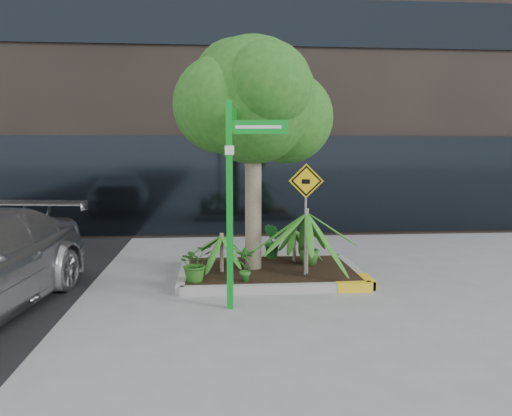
{
  "coord_description": "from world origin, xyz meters",
  "views": [
    {
      "loc": [
        -0.83,
        -8.75,
        2.41
      ],
      "look_at": [
        -0.07,
        0.2,
        1.31
      ],
      "focal_mm": 35.0,
      "sensor_mm": 36.0,
      "label": 1
    }
  ],
  "objects": [
    {
      "name": "shrub_c",
      "position": [
        -0.3,
        -0.55,
        0.45
      ],
      "size": [
        0.34,
        0.34,
        0.61
      ],
      "primitive_type": "imported",
      "rotation": [
        0.0,
        0.0,
        3.09
      ],
      "color": "#297423",
      "rests_on": "planter"
    },
    {
      "name": "shrub_a",
      "position": [
        -1.15,
        -0.48,
        0.47
      ],
      "size": [
        0.77,
        0.77,
        0.63
      ],
      "primitive_type": "imported",
      "rotation": [
        0.0,
        0.0,
        0.47
      ],
      "color": "#27611B",
      "rests_on": "planter"
    },
    {
      "name": "cattle_sign",
      "position": [
        0.78,
        -0.18,
        1.48
      ],
      "size": [
        0.6,
        0.17,
        1.97
      ],
      "rotation": [
        0.0,
        0.0,
        -0.2
      ],
      "color": "slate",
      "rests_on": "ground"
    },
    {
      "name": "palm_back",
      "position": [
        0.76,
        0.87,
        0.78
      ],
      "size": [
        0.76,
        0.76,
        0.84
      ],
      "color": "gray",
      "rests_on": "ground"
    },
    {
      "name": "planter",
      "position": [
        0.23,
        0.27,
        0.1
      ],
      "size": [
        3.35,
        2.36,
        0.15
      ],
      "color": "#9E9E99",
      "rests_on": "ground"
    },
    {
      "name": "palm_front",
      "position": [
        0.82,
        -0.09,
        1.25
      ],
      "size": [
        1.32,
        1.32,
        1.47
      ],
      "color": "gray",
      "rests_on": "ground"
    },
    {
      "name": "ground",
      "position": [
        0.0,
        0.0,
        0.0
      ],
      "size": [
        80.0,
        80.0,
        0.0
      ],
      "primitive_type": "plane",
      "color": "gray",
      "rests_on": "ground"
    },
    {
      "name": "shrub_d",
      "position": [
        0.35,
        1.14,
        0.51
      ],
      "size": [
        0.5,
        0.5,
        0.72
      ],
      "primitive_type": "imported",
      "rotation": [
        0.0,
        0.0,
        5.02
      ],
      "color": "#1E6825",
      "rests_on": "planter"
    },
    {
      "name": "street_sign_post",
      "position": [
        -0.53,
        -1.45,
        1.9
      ],
      "size": [
        0.9,
        0.99,
        3.08
      ],
      "rotation": [
        0.0,
        0.0,
        -0.17
      ],
      "color": "#0D9622",
      "rests_on": "ground"
    },
    {
      "name": "palm_left",
      "position": [
        -0.7,
        0.16,
        0.81
      ],
      "size": [
        0.8,
        0.8,
        0.89
      ],
      "color": "gray",
      "rests_on": "ground"
    },
    {
      "name": "tree",
      "position": [
        -0.11,
        0.4,
        3.24
      ],
      "size": [
        2.96,
        2.62,
        4.43
      ],
      "color": "gray",
      "rests_on": "ground"
    },
    {
      "name": "shrub_b",
      "position": [
        0.99,
        0.58,
        0.51
      ],
      "size": [
        0.56,
        0.56,
        0.71
      ],
      "primitive_type": "imported",
      "rotation": [
        0.0,
        0.0,
        2.17
      ],
      "color": "#2E631D",
      "rests_on": "planter"
    }
  ]
}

